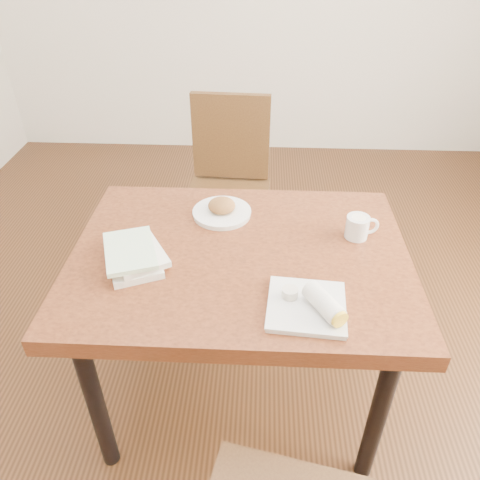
{
  "coord_description": "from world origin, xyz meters",
  "views": [
    {
      "loc": [
        0.06,
        -1.26,
        1.7
      ],
      "look_at": [
        0.0,
        0.0,
        0.8
      ],
      "focal_mm": 35.0,
      "sensor_mm": 36.0,
      "label": 1
    }
  ],
  "objects_px": {
    "chair_far": "(229,178)",
    "plate_scone": "(222,210)",
    "plate_burrito": "(312,305)",
    "table": "(240,271)",
    "book_stack": "(134,255)",
    "coffee_mug": "(358,226)"
  },
  "relations": [
    {
      "from": "chair_far",
      "to": "plate_scone",
      "type": "relative_size",
      "value": 4.32
    },
    {
      "from": "plate_burrito",
      "to": "table",
      "type": "bearing_deg",
      "value": 128.92
    },
    {
      "from": "table",
      "to": "plate_scone",
      "type": "height_order",
      "value": "plate_scone"
    },
    {
      "from": "chair_far",
      "to": "book_stack",
      "type": "distance_m",
      "value": 1.03
    },
    {
      "from": "chair_far",
      "to": "plate_scone",
      "type": "xyz_separation_m",
      "value": [
        0.02,
        -0.67,
        0.22
      ]
    },
    {
      "from": "chair_far",
      "to": "plate_burrito",
      "type": "height_order",
      "value": "chair_far"
    },
    {
      "from": "plate_burrito",
      "to": "book_stack",
      "type": "relative_size",
      "value": 0.86
    },
    {
      "from": "table",
      "to": "coffee_mug",
      "type": "bearing_deg",
      "value": 15.29
    },
    {
      "from": "plate_scone",
      "to": "coffee_mug",
      "type": "relative_size",
      "value": 1.85
    },
    {
      "from": "book_stack",
      "to": "plate_burrito",
      "type": "bearing_deg",
      "value": -19.49
    },
    {
      "from": "chair_far",
      "to": "plate_burrito",
      "type": "distance_m",
      "value": 1.23
    },
    {
      "from": "chair_far",
      "to": "coffee_mug",
      "type": "xyz_separation_m",
      "value": [
        0.51,
        -0.79,
        0.24
      ]
    },
    {
      "from": "table",
      "to": "coffee_mug",
      "type": "relative_size",
      "value": 9.55
    },
    {
      "from": "plate_burrito",
      "to": "chair_far",
      "type": "bearing_deg",
      "value": 105.38
    },
    {
      "from": "table",
      "to": "coffee_mug",
      "type": "xyz_separation_m",
      "value": [
        0.41,
        0.11,
        0.13
      ]
    },
    {
      "from": "plate_scone",
      "to": "plate_burrito",
      "type": "relative_size",
      "value": 0.91
    },
    {
      "from": "plate_scone",
      "to": "coffee_mug",
      "type": "xyz_separation_m",
      "value": [
        0.49,
        -0.12,
        0.02
      ]
    },
    {
      "from": "plate_scone",
      "to": "plate_burrito",
      "type": "distance_m",
      "value": 0.58
    },
    {
      "from": "table",
      "to": "chair_far",
      "type": "xyz_separation_m",
      "value": [
        -0.1,
        0.9,
        -0.12
      ]
    },
    {
      "from": "table",
      "to": "plate_burrito",
      "type": "distance_m",
      "value": 0.36
    },
    {
      "from": "table",
      "to": "chair_far",
      "type": "distance_m",
      "value": 0.91
    },
    {
      "from": "chair_far",
      "to": "book_stack",
      "type": "relative_size",
      "value": 3.39
    }
  ]
}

